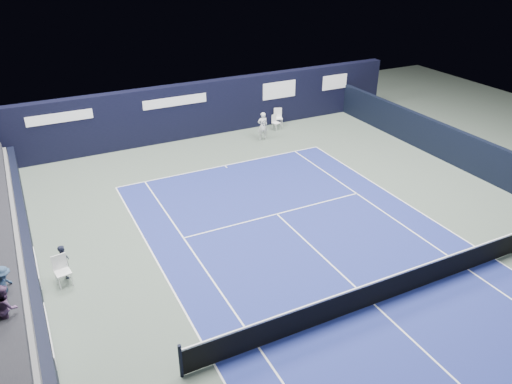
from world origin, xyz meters
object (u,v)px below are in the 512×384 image
line_judge_chair (61,268)px  tennis_player (263,126)px  folding_chair_back_a (278,114)px  folding_chair_back_b (275,121)px  tennis_net (376,292)px

line_judge_chair → tennis_player: 14.84m
folding_chair_back_a → folding_chair_back_b: 0.74m
folding_chair_back_a → tennis_net: (-5.27, -15.88, -0.21)m
folding_chair_back_b → line_judge_chair: 16.61m
tennis_player → line_judge_chair: bearing=-144.1°
line_judge_chair → folding_chair_back_a: bearing=27.9°
folding_chair_back_a → folding_chair_back_b: folding_chair_back_a is taller
folding_chair_back_b → tennis_player: (-1.41, -1.09, 0.28)m
folding_chair_back_a → tennis_player: tennis_player is taller
line_judge_chair → tennis_player: size_ratio=0.68×
tennis_net → folding_chair_back_b: bearing=72.6°
tennis_net → tennis_player: tennis_player is taller
tennis_player → folding_chair_back_b: bearing=37.6°
folding_chair_back_b → tennis_player: bearing=-161.4°
folding_chair_back_a → tennis_player: (-1.88, -1.62, 0.08)m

